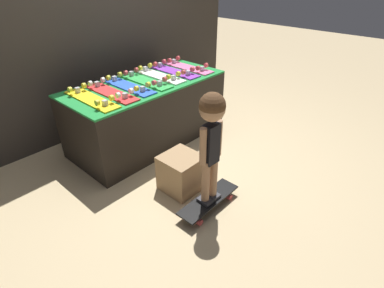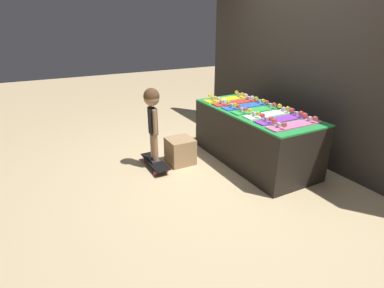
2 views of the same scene
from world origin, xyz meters
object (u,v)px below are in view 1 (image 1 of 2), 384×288
(skateboard_yellow_on_rack, at_px, (91,98))
(child, at_px, (211,130))
(skateboard_green_on_rack, at_px, (145,80))
(skateboard_on_floor, at_px, (209,201))
(skateboard_blue_on_rack, at_px, (128,85))
(skateboard_white_on_rack, at_px, (159,75))
(skateboard_purple_on_rack, at_px, (173,71))
(skateboard_red_on_rack, at_px, (111,92))
(skateboard_pink_on_rack, at_px, (187,67))
(storage_box, at_px, (181,173))

(skateboard_yellow_on_rack, xyz_separation_m, child, (0.24, -1.25, 0.03))
(skateboard_green_on_rack, bearing_deg, skateboard_on_floor, -108.81)
(skateboard_yellow_on_rack, distance_m, skateboard_blue_on_rack, 0.44)
(skateboard_yellow_on_rack, height_order, skateboard_blue_on_rack, same)
(skateboard_white_on_rack, xyz_separation_m, skateboard_purple_on_rack, (0.22, -0.01, 0.00))
(skateboard_yellow_on_rack, relative_size, skateboard_red_on_rack, 1.00)
(skateboard_yellow_on_rack, xyz_separation_m, skateboard_green_on_rack, (0.67, 0.01, 0.00))
(skateboard_white_on_rack, relative_size, skateboard_purple_on_rack, 1.00)
(skateboard_blue_on_rack, xyz_separation_m, skateboard_white_on_rack, (0.44, 0.02, 0.00))
(skateboard_pink_on_rack, bearing_deg, child, -131.00)
(skateboard_pink_on_rack, bearing_deg, storage_box, -139.60)
(skateboard_blue_on_rack, height_order, skateboard_green_on_rack, same)
(skateboard_green_on_rack, relative_size, skateboard_purple_on_rack, 1.00)
(skateboard_blue_on_rack, xyz_separation_m, child, (-0.21, -1.27, 0.03))
(skateboard_on_floor, distance_m, child, 0.69)
(skateboard_red_on_rack, xyz_separation_m, skateboard_on_floor, (0.01, -1.26, -0.66))
(skateboard_on_floor, distance_m, storage_box, 0.37)
(skateboard_yellow_on_rack, distance_m, skateboard_pink_on_rack, 1.33)
(skateboard_purple_on_rack, bearing_deg, skateboard_green_on_rack, -178.06)
(storage_box, bearing_deg, skateboard_purple_on_rack, 47.65)
(skateboard_green_on_rack, bearing_deg, skateboard_pink_on_rack, -0.30)
(skateboard_on_floor, xyz_separation_m, child, (0.00, -0.00, 0.69))
(skateboard_red_on_rack, height_order, skateboard_pink_on_rack, same)
(skateboard_yellow_on_rack, height_order, skateboard_on_floor, skateboard_yellow_on_rack)
(skateboard_red_on_rack, xyz_separation_m, skateboard_purple_on_rack, (0.89, 0.02, 0.00))
(skateboard_green_on_rack, xyz_separation_m, skateboard_white_on_rack, (0.22, 0.02, 0.00))
(skateboard_yellow_on_rack, relative_size, skateboard_blue_on_rack, 1.00)
(skateboard_white_on_rack, height_order, skateboard_pink_on_rack, same)
(skateboard_purple_on_rack, bearing_deg, storage_box, -132.35)
(skateboard_green_on_rack, bearing_deg, skateboard_purple_on_rack, 1.94)
(skateboard_white_on_rack, bearing_deg, skateboard_yellow_on_rack, -177.68)
(child, bearing_deg, skateboard_red_on_rack, 92.57)
(skateboard_white_on_rack, bearing_deg, skateboard_red_on_rack, -177.51)
(skateboard_blue_on_rack, relative_size, storage_box, 2.03)
(skateboard_red_on_rack, relative_size, skateboard_purple_on_rack, 1.00)
(skateboard_yellow_on_rack, distance_m, skateboard_white_on_rack, 0.89)
(skateboard_purple_on_rack, height_order, skateboard_on_floor, skateboard_purple_on_rack)
(skateboard_purple_on_rack, distance_m, child, 1.55)
(skateboard_yellow_on_rack, relative_size, storage_box, 2.03)
(skateboard_purple_on_rack, height_order, storage_box, skateboard_purple_on_rack)
(skateboard_white_on_rack, bearing_deg, storage_box, -123.68)
(skateboard_blue_on_rack, xyz_separation_m, skateboard_green_on_rack, (0.22, -0.00, 0.00))
(skateboard_white_on_rack, height_order, child, child)
(skateboard_purple_on_rack, height_order, child, child)
(skateboard_white_on_rack, bearing_deg, skateboard_green_on_rack, -174.35)
(skateboard_red_on_rack, relative_size, skateboard_pink_on_rack, 1.00)
(skateboard_yellow_on_rack, bearing_deg, skateboard_purple_on_rack, 1.50)
(skateboard_white_on_rack, xyz_separation_m, child, (-0.65, -1.29, 0.03))
(skateboard_blue_on_rack, relative_size, child, 0.73)
(skateboard_blue_on_rack, height_order, storage_box, skateboard_blue_on_rack)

